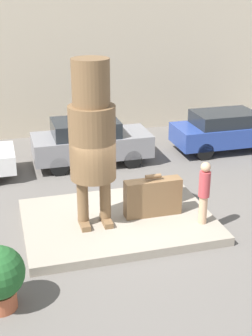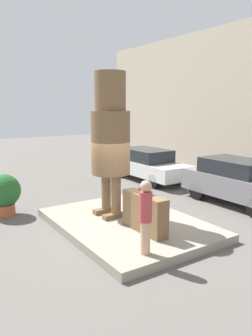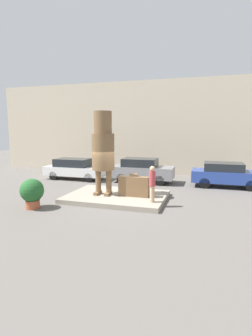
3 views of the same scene
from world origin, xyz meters
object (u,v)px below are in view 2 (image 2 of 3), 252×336
Objects in this scene: parked_car_white at (148,164)px; parked_car_grey at (238,181)px; planter_pot at (4,193)px; statue_figure at (110,134)px; giant_suitcase at (145,213)px; tourist at (146,214)px.

parked_car_grey reaches higher than parked_car_white.
parked_car_grey is 8.15m from planter_pot.
statue_figure is 2.57m from giant_suitcase.
statue_figure reaches higher than parked_car_white.
giant_suitcase is 1.44m from tourist.
giant_suitcase is 0.37× the size of parked_car_grey.
tourist is (1.11, -0.81, 0.42)m from giant_suitcase.
giant_suitcase is 1.12× the size of planter_pot.
giant_suitcase is 0.35× the size of parked_car_white.
parked_car_white is at bearing 102.81° from planter_pot.
parked_car_white is at bearing 142.29° from tourist.
statue_figure is at bearing -100.33° from parked_car_grey.
tourist is at bearing -35.98° from giant_suitcase.
statue_figure is 3.10× the size of planter_pot.
giant_suitcase is 0.91× the size of tourist.
parked_car_white is (-4.09, 4.54, -1.95)m from statue_figure.
parked_car_white is at bearing 132.04° from statue_figure.
giant_suitcase is (1.62, 0.07, -1.99)m from statue_figure.
giant_suitcase is at bearing -38.04° from parked_car_white.
parked_car_white is 3.25× the size of planter_pot.
parked_car_grey reaches higher than planter_pot.
statue_figure is 5.28m from parked_car_grey.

